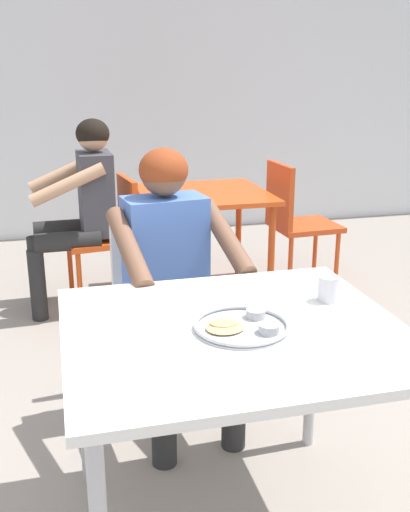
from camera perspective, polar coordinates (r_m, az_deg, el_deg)
back_wall at (r=5.58m, az=-8.92°, el=19.48°), size 12.00×0.12×3.40m
table_foreground at (r=1.85m, az=2.77°, el=-8.99°), size 1.03×0.91×0.76m
thali_tray at (r=1.80m, az=3.60°, el=-6.63°), size 0.29×0.29×0.03m
drinking_cup at (r=2.04m, az=11.70°, el=-3.00°), size 0.07×0.07×0.09m
chair_foreground at (r=2.77m, az=-4.38°, el=-4.05°), size 0.45×0.44×0.83m
diner_foreground at (r=2.49m, az=-3.14°, el=-0.98°), size 0.54×0.59×1.19m
table_background_red at (r=3.96m, az=-0.11°, el=4.88°), size 0.83×0.82×0.72m
chair_red_left at (r=3.90m, az=-9.00°, el=2.37°), size 0.48×0.46×0.83m
chair_red_right at (r=4.21m, az=8.52°, el=3.72°), size 0.46×0.43×0.88m
patron_background at (r=3.83m, az=-11.72°, el=5.44°), size 0.56×0.50×1.21m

